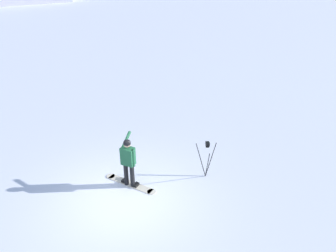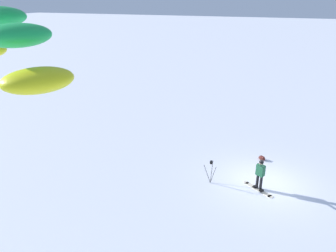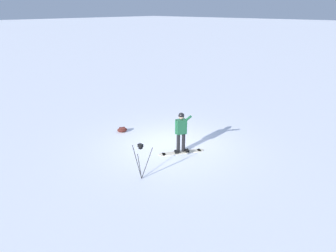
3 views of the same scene
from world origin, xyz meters
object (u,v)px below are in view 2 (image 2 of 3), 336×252
at_px(snowboarder, 260,172).
at_px(traction_kite, 0,41).
at_px(gear_bag_large, 262,158).
at_px(camera_tripod, 211,167).
at_px(snowboard, 258,189).

bearing_deg(snowboarder, traction_kite, -117.37).
bearing_deg(gear_bag_large, traction_kite, -110.16).
distance_m(snowboarder, camera_tripod, 2.48).
relative_size(snowboard, camera_tripod, 1.24).
distance_m(snowboard, camera_tripod, 2.63).
height_order(traction_kite, gear_bag_large, traction_kite).
height_order(snowboarder, gear_bag_large, snowboarder).
relative_size(snowboarder, gear_bag_large, 3.14).
bearing_deg(gear_bag_large, snowboarder, -86.15).
bearing_deg(snowboard, gear_bag_large, 93.70).
bearing_deg(camera_tripod, traction_kite, -105.33).
height_order(snowboard, camera_tripod, camera_tripod).
xyz_separation_m(traction_kite, gear_bag_large, (4.80, 13.08, -8.21)).
relative_size(snowboard, gear_bag_large, 2.97).
distance_m(snowboard, gear_bag_large, 3.43).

